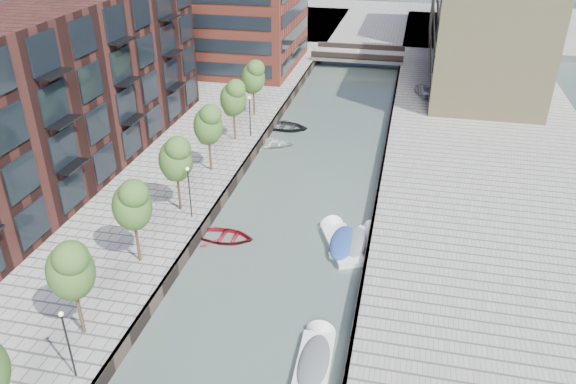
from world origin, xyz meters
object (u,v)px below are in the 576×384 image
(sloop_2, at_px, (225,239))
(sloop_3, at_px, (272,146))
(tree_3, at_px, (175,158))
(motorboat_3, at_px, (340,242))
(bridge, at_px, (359,55))
(tree_5, at_px, (233,97))
(tree_4, at_px, (208,123))
(sloop_4, at_px, (285,129))
(tree_6, at_px, (253,76))
(motorboat_1, at_px, (315,359))
(car, at_px, (424,91))
(tree_1, at_px, (70,268))
(motorboat_4, at_px, (359,242))
(tree_2, at_px, (132,203))

(sloop_2, bearing_deg, sloop_3, 2.93)
(tree_3, height_order, motorboat_3, tree_3)
(bridge, height_order, motorboat_3, bridge)
(tree_5, distance_m, sloop_2, 17.29)
(tree_3, distance_m, tree_4, 7.00)
(bridge, distance_m, sloop_4, 27.42)
(bridge, bearing_deg, tree_5, -104.44)
(sloop_3, bearing_deg, bridge, -18.00)
(tree_6, height_order, sloop_4, tree_6)
(motorboat_1, height_order, car, car)
(tree_5, xyz_separation_m, tree_6, (0.00, 7.00, 0.00))
(tree_1, xyz_separation_m, sloop_2, (4.18, 12.09, -5.31))
(tree_6, xyz_separation_m, motorboat_1, (12.76, -33.46, -5.10))
(tree_3, distance_m, sloop_2, 7.02)
(sloop_4, distance_m, car, 18.48)
(motorboat_4, bearing_deg, tree_1, -135.55)
(car, bearing_deg, tree_6, -170.87)
(sloop_2, relative_size, motorboat_1, 0.82)
(tree_5, relative_size, sloop_4, 1.17)
(sloop_2, xyz_separation_m, motorboat_4, (9.62, 1.46, 0.20))
(sloop_3, bearing_deg, motorboat_1, -170.22)
(tree_3, xyz_separation_m, motorboat_3, (12.50, -0.73, -5.08))
(tree_5, bearing_deg, car, 44.52)
(bridge, height_order, motorboat_4, bridge)
(motorboat_1, height_order, motorboat_3, motorboat_3)
(motorboat_1, bearing_deg, sloop_4, 105.70)
(sloop_3, bearing_deg, car, -50.63)
(motorboat_1, distance_m, motorboat_4, 12.05)
(sloop_2, xyz_separation_m, motorboat_1, (8.58, -10.55, 0.21))
(motorboat_1, xyz_separation_m, car, (5.17, 44.10, 1.37))
(tree_2, bearing_deg, motorboat_1, -23.17)
(tree_2, xyz_separation_m, car, (17.94, 38.64, -3.73))
(bridge, relative_size, sloop_2, 3.04)
(tree_4, height_order, car, tree_4)
(motorboat_4, bearing_deg, tree_6, 122.76)
(tree_3, height_order, sloop_4, tree_3)
(tree_5, bearing_deg, motorboat_4, -46.31)
(sloop_4, xyz_separation_m, motorboat_3, (8.88, -20.78, 0.22))
(tree_3, relative_size, tree_4, 1.00)
(tree_2, bearing_deg, tree_5, 90.00)
(sloop_3, bearing_deg, sloop_2, 173.79)
(tree_5, height_order, motorboat_3, tree_5)
(motorboat_1, bearing_deg, sloop_3, 108.60)
(tree_5, height_order, motorboat_4, tree_5)
(tree_1, distance_m, tree_4, 21.00)
(sloop_3, xyz_separation_m, motorboat_3, (9.11, -16.11, 0.22))
(bridge, relative_size, car, 3.84)
(tree_5, distance_m, tree_6, 7.00)
(tree_5, xyz_separation_m, sloop_2, (4.18, -15.91, -5.31))
(car, bearing_deg, tree_4, -147.59)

